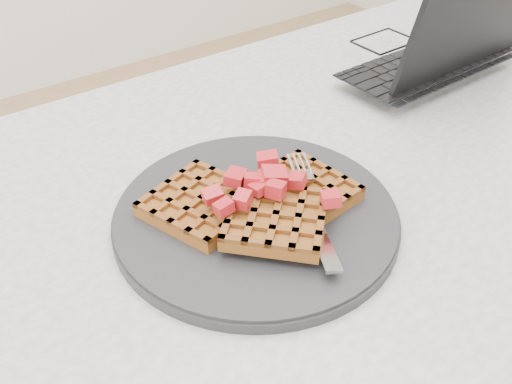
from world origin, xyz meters
TOP-DOWN VIEW (x-y plane):
  - table at (0.00, 0.00)m, footprint 1.20×0.80m
  - plate at (-0.15, 0.01)m, footprint 0.30×0.30m
  - waffles at (-0.15, 0.01)m, footprint 0.21×0.21m
  - strawberry_pile at (-0.15, 0.01)m, footprint 0.15×0.15m
  - fork at (-0.11, -0.03)m, footprint 0.10×0.17m
  - laptop at (0.28, 0.15)m, footprint 0.31×0.23m

SIDE VIEW (x-z plane):
  - table at x=0.00m, z-range 0.26..1.01m
  - plate at x=-0.15m, z-range 0.75..0.77m
  - fork at x=-0.11m, z-range 0.77..0.78m
  - waffles at x=-0.15m, z-range 0.76..0.79m
  - laptop at x=0.28m, z-range 0.68..0.89m
  - strawberry_pile at x=-0.15m, z-range 0.79..0.82m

